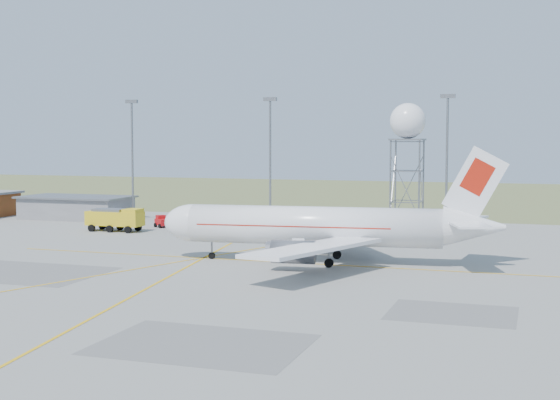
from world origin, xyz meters
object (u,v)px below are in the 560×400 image
(airliner_main, at_px, (320,227))
(radar_tower, at_px, (407,160))
(baggage_tug, at_px, (162,223))
(fire_truck, at_px, (116,220))

(airliner_main, distance_m, radar_tower, 33.32)
(radar_tower, bearing_deg, baggage_tug, -170.05)
(airliner_main, height_order, radar_tower, radar_tower)
(airliner_main, bearing_deg, fire_truck, -33.16)
(airliner_main, relative_size, baggage_tug, 13.13)
(airliner_main, bearing_deg, baggage_tug, -44.29)
(baggage_tug, bearing_deg, airliner_main, -1.47)
(radar_tower, bearing_deg, airliner_main, -97.74)
(radar_tower, distance_m, fire_truck, 44.47)
(radar_tower, xyz_separation_m, baggage_tug, (-37.30, -6.54, -10.04))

